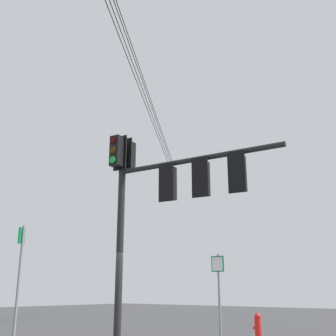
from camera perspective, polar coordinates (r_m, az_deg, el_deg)
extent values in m
cylinder|color=black|center=(11.93, -6.53, -10.09)|extent=(0.20, 0.20, 5.53)
cylinder|color=black|center=(11.09, 3.72, 1.17)|extent=(4.75, 0.84, 0.14)
cube|color=black|center=(12.70, -5.34, 1.52)|extent=(0.34, 0.34, 0.90)
cube|color=black|center=(12.57, -5.80, 1.73)|extent=(0.44, 0.10, 1.04)
cylinder|color=#360503|center=(12.92, -4.88, 2.60)|extent=(0.20, 0.06, 0.20)
cylinder|color=#3C2703|center=(12.83, -4.91, 1.33)|extent=(0.20, 0.06, 0.20)
cylinder|color=green|center=(12.74, -4.94, 0.04)|extent=(0.20, 0.06, 0.20)
cube|color=black|center=(12.25, -6.99, 2.26)|extent=(0.34, 0.34, 0.90)
cube|color=black|center=(12.38, -6.51, 2.04)|extent=(0.44, 0.10, 1.04)
cylinder|color=#360503|center=(12.23, -7.41, 3.80)|extent=(0.20, 0.06, 0.20)
cylinder|color=#3C2703|center=(12.13, -7.46, 2.47)|extent=(0.20, 0.06, 0.20)
cylinder|color=green|center=(12.03, -7.52, 1.12)|extent=(0.20, 0.06, 0.20)
cube|color=black|center=(11.31, 0.18, -2.11)|extent=(0.34, 0.34, 0.90)
cube|color=black|center=(11.17, -0.28, -1.93)|extent=(0.44, 0.10, 1.04)
cylinder|color=#360503|center=(11.53, 0.61, -0.83)|extent=(0.20, 0.06, 0.20)
cylinder|color=#3C2703|center=(11.45, 0.61, -2.28)|extent=(0.20, 0.06, 0.20)
cylinder|color=green|center=(11.38, 0.62, -3.75)|extent=(0.20, 0.06, 0.20)
cube|color=black|center=(10.86, 4.71, -1.44)|extent=(0.35, 0.35, 0.90)
cube|color=black|center=(10.71, 4.34, -1.24)|extent=(0.44, 0.12, 1.04)
cylinder|color=#360503|center=(11.08, 5.01, -0.14)|extent=(0.20, 0.07, 0.20)
cylinder|color=#3C2703|center=(11.00, 5.05, -1.64)|extent=(0.20, 0.07, 0.20)
cylinder|color=green|center=(10.93, 5.09, -3.16)|extent=(0.20, 0.07, 0.20)
cube|color=black|center=(10.47, 9.60, -0.71)|extent=(0.35, 0.35, 0.90)
cube|color=black|center=(10.32, 9.28, -0.49)|extent=(0.44, 0.12, 1.04)
cylinder|color=#360503|center=(10.71, 9.82, 0.63)|extent=(0.20, 0.07, 0.20)
cylinder|color=#3C2703|center=(10.63, 9.89, -0.92)|extent=(0.20, 0.07, 0.20)
cylinder|color=green|center=(10.55, 9.97, -2.49)|extent=(0.20, 0.07, 0.20)
cylinder|color=slate|center=(11.40, -19.68, -15.12)|extent=(0.07, 0.07, 3.10)
cube|color=#0C7238|center=(11.50, -19.23, -8.67)|extent=(0.15, 0.25, 0.41)
cube|color=white|center=(11.51, -19.30, -8.67)|extent=(0.10, 0.19, 0.35)
cylinder|color=red|center=(14.47, 12.17, -20.61)|extent=(0.22, 0.22, 0.65)
sphere|color=red|center=(14.44, 12.07, -19.09)|extent=(0.20, 0.20, 0.20)
cylinder|color=red|center=(14.56, 11.73, -20.47)|extent=(0.12, 0.11, 0.09)
cylinder|color=slate|center=(12.54, 7.00, -17.28)|extent=(0.07, 0.07, 2.51)
cube|color=#0C7238|center=(12.52, 6.75, -12.79)|extent=(0.40, 0.06, 0.45)
cube|color=white|center=(12.51, 6.72, -12.79)|extent=(0.34, 0.03, 0.39)
cylinder|color=black|center=(14.99, -4.71, 12.68)|extent=(15.56, 23.74, 0.65)
cylinder|color=black|center=(15.14, -4.68, 13.69)|extent=(15.56, 23.74, 0.65)
cylinder|color=black|center=(15.31, -4.65, 14.76)|extent=(15.56, 23.74, 0.65)
cylinder|color=black|center=(15.42, -4.64, 15.44)|extent=(15.56, 23.74, 0.65)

